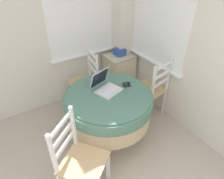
# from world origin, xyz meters

# --- Properties ---
(corner_room_shell) EXTENTS (4.24, 4.63, 2.55)m
(corner_room_shell) POSITION_xyz_m (1.12, 1.74, 1.28)
(corner_room_shell) COLOR beige
(corner_room_shell) RESTS_ON ground_plane
(round_dining_table) EXTENTS (1.13, 1.13, 0.74)m
(round_dining_table) POSITION_xyz_m (0.91, 1.59, 0.57)
(round_dining_table) COLOR #4C3D2D
(round_dining_table) RESTS_ON ground_plane
(laptop) EXTENTS (0.38, 0.40, 0.25)m
(laptop) POSITION_xyz_m (0.93, 1.69, 0.79)
(laptop) COLOR silver
(laptop) RESTS_ON round_dining_table
(computer_mouse) EXTENTS (0.07, 0.10, 0.05)m
(computer_mouse) POSITION_xyz_m (1.19, 1.62, 0.77)
(computer_mouse) COLOR black
(computer_mouse) RESTS_ON round_dining_table
(cell_phone) EXTENTS (0.09, 0.12, 0.01)m
(cell_phone) POSITION_xyz_m (1.25, 1.63, 0.75)
(cell_phone) COLOR black
(cell_phone) RESTS_ON round_dining_table
(dining_chair_near_back_window) EXTENTS (0.48, 0.48, 0.99)m
(dining_chair_near_back_window) POSITION_xyz_m (0.97, 2.39, 0.47)
(dining_chair_near_back_window) COLOR tan
(dining_chair_near_back_window) RESTS_ON ground_plane
(dining_chair_near_right_window) EXTENTS (0.50, 0.50, 0.99)m
(dining_chair_near_right_window) POSITION_xyz_m (1.72, 1.66, 0.47)
(dining_chair_near_right_window) COLOR tan
(dining_chair_near_right_window) RESTS_ON ground_plane
(dining_chair_camera_near) EXTENTS (0.60, 0.60, 0.99)m
(dining_chair_camera_near) POSITION_xyz_m (0.27, 1.09, 0.47)
(dining_chair_camera_near) COLOR tan
(dining_chair_camera_near) RESTS_ON ground_plane
(corner_cabinet) EXTENTS (0.49, 0.46, 0.71)m
(corner_cabinet) POSITION_xyz_m (1.71, 2.52, 0.36)
(corner_cabinet) COLOR beige
(corner_cabinet) RESTS_ON ground_plane
(storage_box) EXTENTS (0.17, 0.19, 0.11)m
(storage_box) POSITION_xyz_m (1.71, 2.52, 0.77)
(storage_box) COLOR #2D4C93
(storage_box) RESTS_ON corner_cabinet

